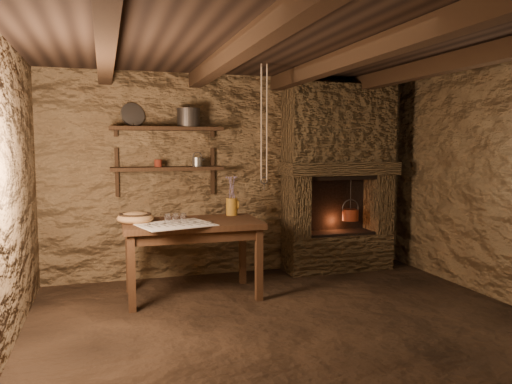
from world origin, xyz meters
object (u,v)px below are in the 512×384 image
object	(u,v)px
stoneware_jug	(232,198)
work_table	(192,256)
wooden_bowl	(135,218)
iron_stockpot	(189,119)
red_pot	(350,214)

from	to	relation	value
stoneware_jug	work_table	bearing A→B (deg)	-151.29
wooden_bowl	iron_stockpot	distance (m)	1.36
stoneware_jug	iron_stockpot	bearing A→B (deg)	135.97
stoneware_jug	wooden_bowl	world-z (taller)	stoneware_jug
stoneware_jug	wooden_bowl	bearing A→B (deg)	-169.41
work_table	red_pot	bearing A→B (deg)	15.36
stoneware_jug	iron_stockpot	xyz separation A→B (m)	(-0.41, 0.38, 0.89)
work_table	wooden_bowl	xyz separation A→B (m)	(-0.56, 0.06, 0.41)
iron_stockpot	work_table	bearing A→B (deg)	-97.60
work_table	iron_stockpot	distance (m)	1.59
red_pot	wooden_bowl	bearing A→B (deg)	-169.71
stoneware_jug	iron_stockpot	size ratio (longest dim) A/B	1.71
work_table	wooden_bowl	world-z (taller)	wooden_bowl
iron_stockpot	red_pot	distance (m)	2.32
work_table	iron_stockpot	xyz separation A→B (m)	(0.09, 0.67, 1.44)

